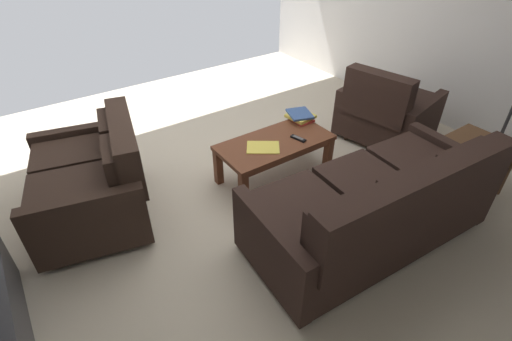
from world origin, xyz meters
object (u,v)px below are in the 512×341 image
(end_table, at_px, (477,151))
(tv_remote, at_px, (298,138))
(armchair_side, at_px, (386,111))
(book_stack, at_px, (300,116))
(coffee_table, at_px, (275,147))
(loose_magazine, at_px, (263,147))
(sofa_main, at_px, (377,207))
(loveseat_near, at_px, (94,180))

(end_table, bearing_deg, tv_remote, -43.91)
(armchair_side, relative_size, book_stack, 3.37)
(coffee_table, distance_m, end_table, 1.82)
(loose_magazine, bearing_deg, tv_remote, 114.58)
(coffee_table, height_order, armchair_side, armchair_side)
(sofa_main, xyz_separation_m, coffee_table, (0.10, -1.17, -0.03))
(coffee_table, height_order, book_stack, book_stack)
(end_table, relative_size, loose_magazine, 1.77)
(loveseat_near, height_order, armchair_side, armchair_side)
(book_stack, relative_size, loose_magazine, 1.05)
(armchair_side, height_order, tv_remote, armchair_side)
(loveseat_near, xyz_separation_m, loose_magazine, (-1.42, 0.46, 0.06))
(end_table, relative_size, armchair_side, 0.50)
(coffee_table, relative_size, armchair_side, 1.04)
(coffee_table, bearing_deg, loose_magazine, 11.83)
(sofa_main, height_order, loose_magazine, sofa_main)
(loveseat_near, bearing_deg, coffee_table, 164.92)
(end_table, bearing_deg, coffee_table, -41.93)
(sofa_main, height_order, book_stack, sofa_main)
(sofa_main, bearing_deg, tv_remote, -95.50)
(coffee_table, bearing_deg, sofa_main, 94.72)
(loveseat_near, xyz_separation_m, book_stack, (-2.06, 0.23, 0.09))
(book_stack, bearing_deg, coffee_table, 22.35)
(sofa_main, bearing_deg, coffee_table, -85.28)
(coffee_table, relative_size, book_stack, 3.51)
(coffee_table, height_order, end_table, end_table)
(sofa_main, height_order, end_table, sofa_main)
(sofa_main, distance_m, loose_magazine, 1.16)
(loveseat_near, relative_size, book_stack, 4.25)
(sofa_main, bearing_deg, book_stack, -105.58)
(armchair_side, bearing_deg, loveseat_near, -10.06)
(tv_remote, bearing_deg, end_table, 136.09)
(sofa_main, bearing_deg, loveseat_near, -43.45)
(end_table, distance_m, tv_remote, 1.60)
(armchair_side, bearing_deg, tv_remote, -0.52)
(book_stack, distance_m, tv_remote, 0.41)
(sofa_main, distance_m, armchair_side, 1.73)
(book_stack, bearing_deg, tv_remote, 47.20)
(end_table, distance_m, armchair_side, 1.11)
(end_table, height_order, armchair_side, armchair_side)
(loveseat_near, relative_size, armchair_side, 1.26)
(coffee_table, distance_m, tv_remote, 0.24)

